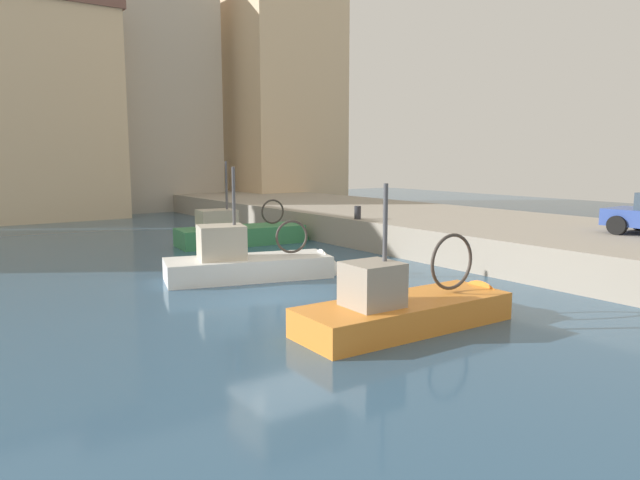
{
  "coord_description": "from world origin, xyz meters",
  "views": [
    {
      "loc": [
        -7.84,
        -12.54,
        3.8
      ],
      "look_at": [
        2.56,
        2.0,
        1.2
      ],
      "focal_mm": 32.46,
      "sensor_mm": 36.0,
      "label": 1
    }
  ],
  "objects_px": {
    "fishing_boat_green": "(247,241)",
    "mooring_bollard_north": "(358,213)",
    "fishing_boat_orange": "(416,320)",
    "fishing_boat_white": "(258,273)"
  },
  "relations": [
    {
      "from": "fishing_boat_orange",
      "to": "fishing_boat_green",
      "type": "relative_size",
      "value": 0.93
    },
    {
      "from": "fishing_boat_green",
      "to": "mooring_bollard_north",
      "type": "xyz_separation_m",
      "value": [
        3.22,
        -3.66,
        1.36
      ]
    },
    {
      "from": "fishing_boat_orange",
      "to": "fishing_boat_white",
      "type": "distance_m",
      "value": 6.63
    },
    {
      "from": "fishing_boat_white",
      "to": "fishing_boat_green",
      "type": "relative_size",
      "value": 0.95
    },
    {
      "from": "fishing_boat_orange",
      "to": "mooring_bollard_north",
      "type": "xyz_separation_m",
      "value": [
        6.03,
        9.49,
        1.36
      ]
    },
    {
      "from": "fishing_boat_orange",
      "to": "mooring_bollard_north",
      "type": "relative_size",
      "value": 10.86
    },
    {
      "from": "fishing_boat_white",
      "to": "mooring_bollard_north",
      "type": "bearing_deg",
      "value": 24.2
    },
    {
      "from": "fishing_boat_white",
      "to": "fishing_boat_green",
      "type": "xyz_separation_m",
      "value": [
        3.16,
        6.53,
        -0.03
      ]
    },
    {
      "from": "fishing_boat_orange",
      "to": "fishing_boat_white",
      "type": "height_order",
      "value": "fishing_boat_white"
    },
    {
      "from": "fishing_boat_green",
      "to": "mooring_bollard_north",
      "type": "height_order",
      "value": "fishing_boat_green"
    }
  ]
}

